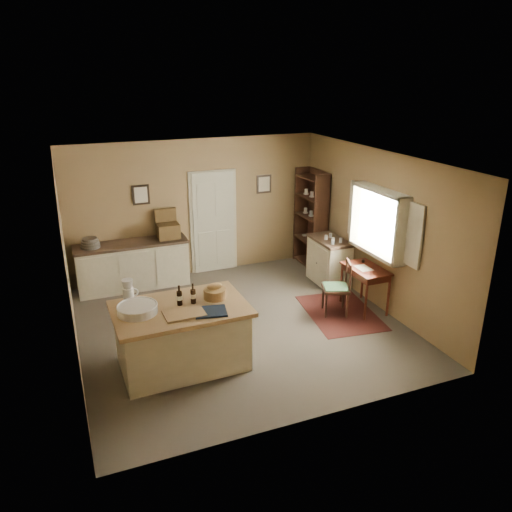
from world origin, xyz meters
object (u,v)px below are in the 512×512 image
(right_cabinet, at_px, (329,261))
(writing_desk, at_px, (365,273))
(work_island, at_px, (181,335))
(shelving_unit, at_px, (313,219))
(sideboard, at_px, (133,264))
(desk_chair, at_px, (336,288))

(right_cabinet, bearing_deg, writing_desk, -89.99)
(work_island, xyz_separation_m, shelving_unit, (3.51, 2.78, 0.53))
(shelving_unit, bearing_deg, sideboard, 176.90)
(desk_chair, bearing_deg, right_cabinet, 86.19)
(right_cabinet, xyz_separation_m, shelving_unit, (0.15, 1.00, 0.55))
(sideboard, distance_m, right_cabinet, 3.74)
(work_island, height_order, right_cabinet, work_island)
(sideboard, xyz_separation_m, desk_chair, (2.99, -2.39, -0.02))
(writing_desk, xyz_separation_m, right_cabinet, (-0.00, 1.22, -0.21))
(work_island, height_order, writing_desk, work_island)
(desk_chair, height_order, right_cabinet, right_cabinet)
(sideboard, bearing_deg, writing_desk, -34.34)
(sideboard, height_order, right_cabinet, sideboard)
(desk_chair, bearing_deg, shelving_unit, 93.26)
(work_island, distance_m, desk_chair, 2.86)
(work_island, height_order, shelving_unit, shelving_unit)
(sideboard, xyz_separation_m, right_cabinet, (3.54, -1.20, -0.02))
(work_island, height_order, sideboard, work_island)
(sideboard, relative_size, shelving_unit, 1.03)
(sideboard, height_order, writing_desk, sideboard)
(right_cabinet, bearing_deg, shelving_unit, 81.30)
(sideboard, relative_size, writing_desk, 2.44)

